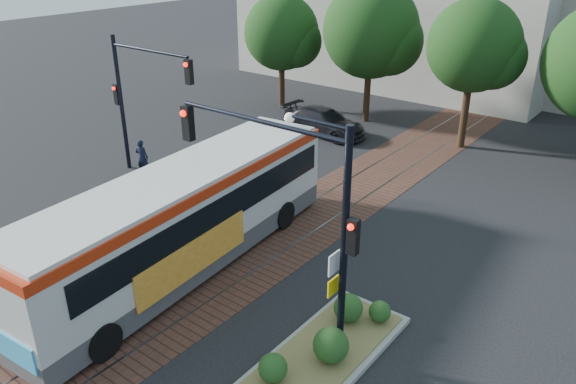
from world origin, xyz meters
name	(u,v)px	position (x,y,z in m)	size (l,w,h in m)	color
ground	(217,276)	(0.00, 0.00, 0.00)	(120.00, 120.00, 0.00)	black
trackbed	(293,228)	(0.00, 4.00, 0.01)	(3.60, 40.00, 0.02)	#522F25
tree_row	(471,48)	(1.21, 16.42, 4.85)	(26.40, 5.60, 7.67)	#382314
warehouses	(513,33)	(-0.53, 28.75, 3.81)	(40.00, 13.00, 8.00)	#ADA899
city_bus	(184,215)	(-1.19, -0.11, 1.84)	(3.62, 12.48, 3.29)	#48484B
traffic_island	(328,345)	(4.82, -0.90, 0.33)	(2.20, 5.20, 1.13)	gray
signal_pole_main	(301,198)	(3.86, -0.81, 4.16)	(5.49, 0.46, 6.00)	black
signal_pole_left	(136,89)	(-8.37, 4.00, 3.86)	(4.99, 0.34, 6.00)	black
officer	(142,157)	(-8.38, 3.92, 0.80)	(0.59, 0.38, 1.61)	black
parked_car	(324,122)	(-5.07, 13.36, 0.70)	(1.95, 4.79, 1.39)	black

